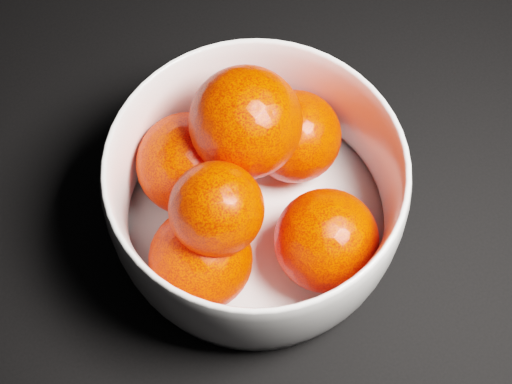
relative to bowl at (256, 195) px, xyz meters
name	(u,v)px	position (x,y,z in m)	size (l,w,h in m)	color
bowl	(256,195)	(0.00, 0.00, 0.00)	(0.20, 0.20, 0.10)	white
orange_pile	(246,183)	(0.00, 0.01, 0.01)	(0.16, 0.16, 0.12)	#FF1F00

